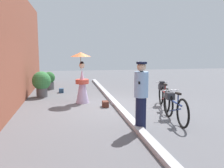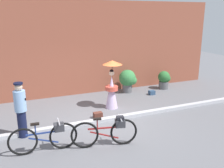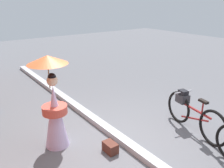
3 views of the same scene
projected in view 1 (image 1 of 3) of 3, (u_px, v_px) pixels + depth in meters
The scene contains 11 objects.
ground_plane at pixel (116, 106), 8.40m from camera, with size 30.00×30.00×0.00m, color slate.
building_wall at pixel (7, 46), 7.47m from camera, with size 14.00×0.40×4.13m, color brown.
sidewalk_curb at pixel (116, 105), 8.39m from camera, with size 14.00×0.20×0.12m, color #B2B2B7.
bicycle_near_officer at pixel (174, 106), 6.59m from camera, with size 1.79×0.48×0.85m.
bicycle_far_side at pixel (164, 94), 8.21m from camera, with size 1.82×0.56×0.85m.
person_officer at pixel (141, 94), 5.81m from camera, with size 0.34×0.34×1.68m.
person_with_parasol at pixel (82, 78), 8.87m from camera, with size 0.75×0.75×1.87m.
potted_plant_by_door at pixel (42, 82), 10.06m from camera, with size 0.80×0.78×1.07m.
potted_plant_small at pixel (49, 80), 11.95m from camera, with size 0.59×0.57×0.88m.
backpack_on_pavement at pixel (106, 104), 8.31m from camera, with size 0.31×0.20×0.20m.
backpack_spare at pixel (61, 90), 11.10m from camera, with size 0.27×0.21×0.19m.
Camera 1 is at (-8.04, 1.67, 1.96)m, focal length 38.61 mm.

